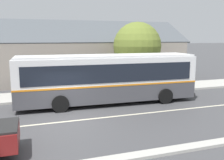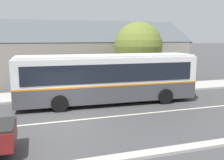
{
  "view_description": "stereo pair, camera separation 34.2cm",
  "coord_description": "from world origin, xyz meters",
  "px_view_note": "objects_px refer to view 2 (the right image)",
  "views": [
    {
      "loc": [
        -1.71,
        -12.45,
        4.3
      ],
      "look_at": [
        3.54,
        3.17,
        1.47
      ],
      "focal_mm": 40.0,
      "sensor_mm": 36.0,
      "label": 1
    },
    {
      "loc": [
        -1.38,
        -12.56,
        4.3
      ],
      "look_at": [
        3.54,
        3.17,
        1.47
      ],
      "focal_mm": 40.0,
      "sensor_mm": 36.0,
      "label": 2
    }
  ],
  "objects_px": {
    "bench_down_street": "(52,90)",
    "bus_stop_sign": "(185,70)",
    "street_tree_primary": "(138,46)",
    "transit_bus": "(108,77)"
  },
  "relations": [
    {
      "from": "bus_stop_sign",
      "to": "street_tree_primary",
      "type": "bearing_deg",
      "value": 145.65
    },
    {
      "from": "bench_down_street",
      "to": "street_tree_primary",
      "type": "bearing_deg",
      "value": 14.06
    },
    {
      "from": "street_tree_primary",
      "to": "bus_stop_sign",
      "type": "bearing_deg",
      "value": -34.35
    },
    {
      "from": "bench_down_street",
      "to": "bus_stop_sign",
      "type": "height_order",
      "value": "bus_stop_sign"
    },
    {
      "from": "street_tree_primary",
      "to": "bus_stop_sign",
      "type": "xyz_separation_m",
      "value": [
        3.2,
        -2.19,
        -1.91
      ]
    },
    {
      "from": "transit_bus",
      "to": "bench_down_street",
      "type": "xyz_separation_m",
      "value": [
        -3.41,
        2.42,
        -1.14
      ]
    },
    {
      "from": "transit_bus",
      "to": "bench_down_street",
      "type": "bearing_deg",
      "value": 144.62
    },
    {
      "from": "bench_down_street",
      "to": "bus_stop_sign",
      "type": "distance_m",
      "value": 10.67
    },
    {
      "from": "bench_down_street",
      "to": "bus_stop_sign",
      "type": "xyz_separation_m",
      "value": [
        10.61,
        -0.33,
        1.07
      ]
    },
    {
      "from": "street_tree_primary",
      "to": "bus_stop_sign",
      "type": "distance_m",
      "value": 4.32
    }
  ]
}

